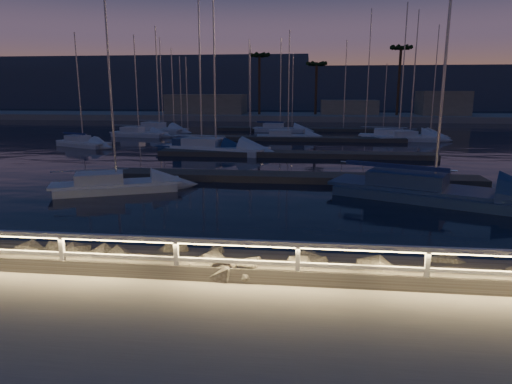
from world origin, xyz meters
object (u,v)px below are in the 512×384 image
sailboat_d (428,190)px  sailboat_e (82,142)px  sailboat_g (213,148)px  sailboat_n (279,129)px  guard_rail (254,252)px  sailboat_f (200,147)px  sailboat_j (286,136)px  sailboat_k (396,136)px  sailboat_i (138,133)px  sailboat_l (408,137)px  sailboat_b (113,184)px  sailboat_m (158,129)px

sailboat_d → sailboat_e: sailboat_d is taller
sailboat_g → sailboat_n: size_ratio=1.31×
guard_rail → sailboat_f: size_ratio=3.36×
sailboat_j → sailboat_k: bearing=0.5°
sailboat_j → sailboat_n: (-1.50, 9.66, 0.01)m
sailboat_e → sailboat_f: 12.26m
guard_rail → sailboat_n: 48.50m
sailboat_j → sailboat_k: 11.73m
guard_rail → sailboat_e: sailboat_e is taller
sailboat_j → sailboat_i: bearing=171.4°
sailboat_d → sailboat_g: bearing=156.8°
sailboat_e → sailboat_g: bearing=11.9°
guard_rail → sailboat_l: sailboat_l is taller
sailboat_e → sailboat_n: (17.30, 18.07, 0.01)m
sailboat_k → sailboat_n: size_ratio=1.20×
guard_rail → sailboat_l: size_ratio=3.35×
sailboat_i → sailboat_n: (15.60, 8.36, -0.01)m
sailboat_b → sailboat_d: sailboat_d is taller
sailboat_b → sailboat_l: size_ratio=0.85×
sailboat_l → sailboat_g: bearing=-167.9°
sailboat_f → sailboat_n: bearing=84.4°
sailboat_d → sailboat_b: bearing=-155.0°
sailboat_l → sailboat_m: 30.03m
sailboat_b → sailboat_d: size_ratio=0.67×
sailboat_b → sailboat_n: bearing=57.3°
sailboat_d → sailboat_m: sailboat_d is taller
sailboat_f → sailboat_k: sailboat_k is taller
sailboat_d → guard_rail: bearing=-95.8°
sailboat_f → sailboat_n: 21.39m
sailboat_f → sailboat_j: sailboat_f is taller
sailboat_e → sailboat_n: sailboat_n is taller
sailboat_d → sailboat_k: size_ratio=1.20×
guard_rail → sailboat_d: size_ratio=2.63×
sailboat_e → sailboat_d: bearing=-9.0°
guard_rail → sailboat_d: 14.04m
sailboat_j → sailboat_b: bearing=-110.1°
sailboat_f → sailboat_d: bearing=-37.0°
sailboat_e → sailboat_f: bearing=12.4°
sailboat_g → sailboat_j: (5.55, 11.46, -0.06)m
sailboat_l → sailboat_j: bearing=161.6°
sailboat_n → sailboat_m: bearing=-163.5°
sailboat_j → sailboat_n: bearing=94.6°
sailboat_b → sailboat_f: bearing=64.0°
sailboat_e → sailboat_i: 9.85m
sailboat_b → sailboat_m: (-8.94, 33.79, 0.06)m
sailboat_g → sailboat_j: bearing=79.0°
guard_rail → sailboat_m: bearing=111.3°
sailboat_f → sailboat_m: sailboat_f is taller
guard_rail → sailboat_g: bearing=104.1°
sailboat_b → sailboat_f: (0.78, 15.77, 0.04)m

